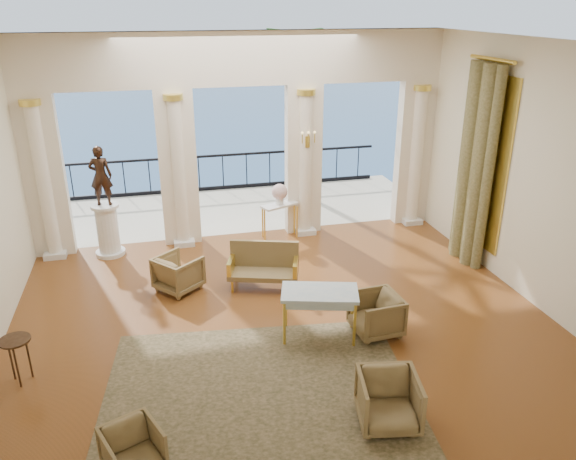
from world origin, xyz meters
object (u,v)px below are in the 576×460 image
object	(u,v)px
console_table	(280,210)
settee	(264,265)
game_table	(320,296)
armchair_a	(133,448)
armchair_c	(376,313)
armchair_d	(178,271)
side_table	(16,345)
pedestal	(108,231)
statue	(101,176)
armchair_b	(389,399)

from	to	relation	value
console_table	settee	bearing A→B (deg)	-133.24
game_table	console_table	xyz separation A→B (m)	(0.32, 4.17, -0.07)
armchair_a	armchair_c	size ratio (longest dim) A/B	0.84
armchair_c	armchair_d	size ratio (longest dim) A/B	1.01
armchair_a	settee	xyz separation A→B (m)	(2.37, 4.10, 0.11)
armchair_d	side_table	world-z (taller)	armchair_d
armchair_a	console_table	bearing A→B (deg)	40.74
pedestal	statue	size ratio (longest dim) A/B	0.91
game_table	statue	distance (m)	5.46
armchair_d	game_table	bearing A→B (deg)	-175.71
armchair_a	armchair_d	xyz separation A→B (m)	(0.79, 4.34, 0.06)
armchair_b	settee	distance (m)	4.15
side_table	armchair_b	bearing A→B (deg)	-23.50
armchair_b	side_table	bearing A→B (deg)	167.33
side_table	armchair_a	bearing A→B (deg)	-52.90
settee	side_table	xyz separation A→B (m)	(-3.94, -2.02, 0.17)
armchair_c	console_table	xyz separation A→B (m)	(-0.61, 4.29, 0.29)
armchair_c	pedestal	world-z (taller)	pedestal
armchair_b	console_table	bearing A→B (deg)	100.41
settee	side_table	world-z (taller)	settee
console_table	side_table	bearing A→B (deg)	-161.14
armchair_a	settee	bearing A→B (deg)	37.49
armchair_a	game_table	distance (m)	3.64
armchair_d	console_table	world-z (taller)	console_table
statue	console_table	xyz separation A→B (m)	(3.75, 0.05, -1.09)
game_table	armchair_b	bearing A→B (deg)	-66.65
side_table	armchair_c	bearing A→B (deg)	-0.26
game_table	console_table	distance (m)	4.18
game_table	side_table	world-z (taller)	game_table
armchair_a	settee	size ratio (longest dim) A/B	0.45
armchair_b	pedestal	world-z (taller)	pedestal
armchair_b	side_table	distance (m)	5.16
armchair_b	armchair_c	world-z (taller)	armchair_b
armchair_a	armchair_b	distance (m)	3.15
armchair_d	game_table	world-z (taller)	game_table
armchair_c	settee	bearing A→B (deg)	-149.05
pedestal	statue	world-z (taller)	statue
statue	armchair_c	bearing A→B (deg)	143.86
statue	pedestal	bearing A→B (deg)	-126.87
console_table	armchair_c	bearing A→B (deg)	-104.90
armchair_d	game_table	size ratio (longest dim) A/B	0.56
armchair_d	statue	xyz separation A→B (m)	(-1.34, 1.96, 1.38)
armchair_d	settee	bearing A→B (deg)	-138.38
armchair_b	statue	world-z (taller)	statue
settee	game_table	size ratio (longest dim) A/B	1.05
statue	armchair_a	bearing A→B (deg)	103.09
armchair_a	statue	xyz separation A→B (m)	(-0.55, 6.30, 1.44)
armchair_b	armchair_d	world-z (taller)	armchair_b
armchair_d	pedestal	distance (m)	2.38
armchair_c	pedestal	distance (m)	6.08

